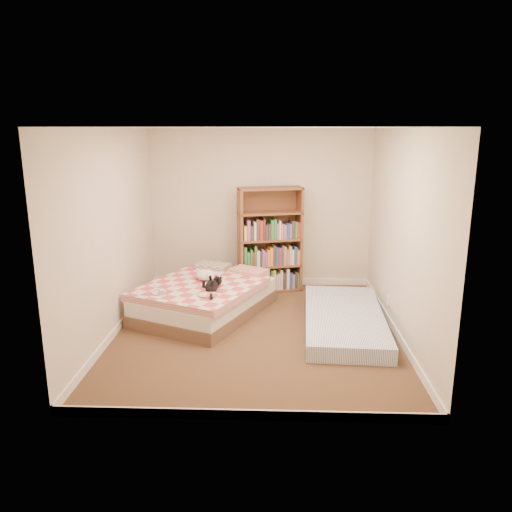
{
  "coord_description": "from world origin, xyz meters",
  "views": [
    {
      "loc": [
        0.23,
        -5.88,
        2.48
      ],
      "look_at": [
        -0.01,
        0.3,
        0.91
      ],
      "focal_mm": 35.0,
      "sensor_mm": 36.0,
      "label": 1
    }
  ],
  "objects_px": {
    "bookshelf": "(270,254)",
    "white_dog": "(206,275)",
    "black_cat": "(212,285)",
    "bed": "(206,297)",
    "floor_mattress": "(344,319)"
  },
  "relations": [
    {
      "from": "white_dog",
      "to": "bookshelf",
      "type": "bearing_deg",
      "value": 55.21
    },
    {
      "from": "black_cat",
      "to": "white_dog",
      "type": "height_order",
      "value": "black_cat"
    },
    {
      "from": "bed",
      "to": "white_dog",
      "type": "relative_size",
      "value": 7.03
    },
    {
      "from": "bookshelf",
      "to": "floor_mattress",
      "type": "distance_m",
      "value": 1.86
    },
    {
      "from": "bed",
      "to": "bookshelf",
      "type": "xyz_separation_m",
      "value": [
        0.87,
        1.07,
        0.36
      ]
    },
    {
      "from": "floor_mattress",
      "to": "black_cat",
      "type": "relative_size",
      "value": 3.37
    },
    {
      "from": "bookshelf",
      "to": "white_dog",
      "type": "distance_m",
      "value": 1.32
    },
    {
      "from": "white_dog",
      "to": "floor_mattress",
      "type": "bearing_deg",
      "value": -8.95
    },
    {
      "from": "bookshelf",
      "to": "floor_mattress",
      "type": "bearing_deg",
      "value": -71.07
    },
    {
      "from": "floor_mattress",
      "to": "white_dog",
      "type": "relative_size",
      "value": 6.82
    },
    {
      "from": "bed",
      "to": "floor_mattress",
      "type": "relative_size",
      "value": 1.03
    },
    {
      "from": "bed",
      "to": "floor_mattress",
      "type": "height_order",
      "value": "bed"
    },
    {
      "from": "black_cat",
      "to": "bed",
      "type": "bearing_deg",
      "value": 126.07
    },
    {
      "from": "floor_mattress",
      "to": "white_dog",
      "type": "xyz_separation_m",
      "value": [
        -1.85,
        0.52,
        0.42
      ]
    },
    {
      "from": "bookshelf",
      "to": "white_dog",
      "type": "xyz_separation_m",
      "value": [
        -0.88,
        -0.98,
        -0.07
      ]
    }
  ]
}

